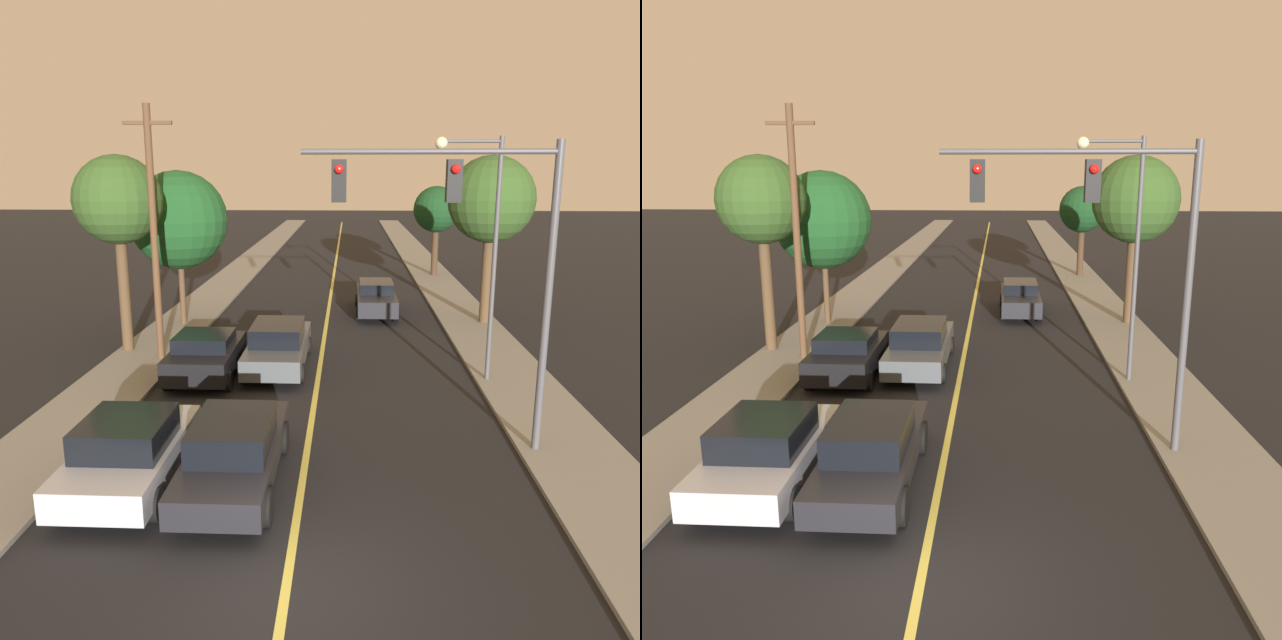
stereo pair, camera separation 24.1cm
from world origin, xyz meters
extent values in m
plane|color=black|center=(0.00, 0.00, 0.00)|extent=(200.00, 200.00, 0.00)
cube|color=black|center=(0.00, 36.00, 0.01)|extent=(9.88, 80.00, 0.01)
cube|color=#D1C14C|center=(0.00, 36.00, 0.01)|extent=(0.16, 76.00, 0.00)
cube|color=gray|center=(-6.19, 36.00, 0.06)|extent=(2.50, 80.00, 0.12)
cube|color=gray|center=(6.19, 36.00, 0.06)|extent=(2.50, 80.00, 0.12)
cube|color=black|center=(-1.38, 3.31, 0.66)|extent=(1.76, 4.93, 0.56)
cube|color=black|center=(-1.38, 3.11, 1.24)|extent=(1.55, 2.22, 0.61)
cylinder|color=black|center=(-2.22, 4.84, 0.38)|extent=(0.22, 0.76, 0.76)
cylinder|color=black|center=(-0.55, 4.84, 0.38)|extent=(0.22, 0.76, 0.76)
cylinder|color=black|center=(-2.22, 1.78, 0.38)|extent=(0.22, 0.76, 0.76)
cylinder|color=black|center=(-0.55, 1.78, 0.38)|extent=(0.22, 0.76, 0.76)
cube|color=#474C51|center=(-1.38, 11.47, 0.63)|extent=(1.85, 5.20, 0.65)
cube|color=black|center=(-1.38, 11.26, 1.26)|extent=(1.63, 2.34, 0.60)
cylinder|color=black|center=(-2.26, 13.08, 0.31)|extent=(0.22, 0.62, 0.62)
cylinder|color=black|center=(-0.51, 13.08, 0.31)|extent=(0.22, 0.62, 0.62)
cylinder|color=black|center=(-2.26, 9.86, 0.31)|extent=(0.22, 0.62, 0.62)
cylinder|color=black|center=(-0.51, 9.86, 0.31)|extent=(0.22, 0.62, 0.62)
cube|color=#A5A8B2|center=(-3.56, 3.19, 0.64)|extent=(1.93, 4.36, 0.61)
cube|color=black|center=(-3.56, 3.02, 1.25)|extent=(1.69, 1.96, 0.60)
cylinder|color=black|center=(-4.47, 4.54, 0.34)|extent=(0.22, 0.67, 0.67)
cylinder|color=black|center=(-2.64, 4.54, 0.34)|extent=(0.22, 0.67, 0.67)
cylinder|color=black|center=(-4.47, 1.84, 0.34)|extent=(0.22, 0.67, 0.67)
cylinder|color=black|center=(-2.64, 1.84, 0.34)|extent=(0.22, 0.67, 0.67)
cube|color=black|center=(-3.56, 10.22, 0.68)|extent=(1.93, 3.98, 0.74)
cube|color=black|center=(-3.56, 10.06, 1.27)|extent=(1.70, 1.79, 0.44)
cylinder|color=black|center=(-4.48, 11.46, 0.31)|extent=(0.22, 0.62, 0.62)
cylinder|color=black|center=(-2.64, 11.46, 0.31)|extent=(0.22, 0.62, 0.62)
cylinder|color=black|center=(-4.48, 8.99, 0.31)|extent=(0.22, 0.62, 0.62)
cylinder|color=black|center=(-2.64, 8.99, 0.31)|extent=(0.22, 0.62, 0.62)
cube|color=black|center=(2.22, 19.84, 0.65)|extent=(1.74, 4.97, 0.70)
cube|color=black|center=(2.22, 20.04, 1.24)|extent=(1.53, 2.24, 0.47)
cylinder|color=black|center=(3.05, 18.30, 0.30)|extent=(0.22, 0.61, 0.61)
cylinder|color=black|center=(1.40, 18.30, 0.30)|extent=(0.22, 0.61, 0.61)
cylinder|color=black|center=(3.05, 21.38, 0.30)|extent=(0.22, 0.61, 0.61)
cylinder|color=black|center=(1.40, 21.38, 0.30)|extent=(0.22, 0.61, 0.61)
cylinder|color=#47474C|center=(5.34, 5.12, 3.60)|extent=(0.18, 0.18, 6.97)
cylinder|color=#47474C|center=(2.62, 5.12, 6.84)|extent=(5.45, 0.12, 0.12)
cube|color=black|center=(3.16, 5.12, 6.23)|extent=(0.32, 0.28, 0.90)
sphere|color=red|center=(3.16, 4.94, 6.48)|extent=(0.20, 0.20, 0.20)
cube|color=black|center=(0.71, 5.12, 6.23)|extent=(0.32, 0.28, 0.90)
sphere|color=red|center=(0.71, 4.94, 6.48)|extent=(0.20, 0.20, 0.20)
cylinder|color=#47474C|center=(5.29, 10.16, 3.77)|extent=(0.14, 0.14, 7.31)
cylinder|color=#47474C|center=(4.43, 10.16, 7.28)|extent=(1.72, 0.09, 0.09)
sphere|color=beige|center=(3.57, 10.16, 7.23)|extent=(0.36, 0.36, 0.36)
cylinder|color=#513823|center=(-5.54, 11.91, 4.33)|extent=(0.24, 0.24, 8.43)
cube|color=#513823|center=(-5.54, 11.91, 7.95)|extent=(1.60, 0.12, 0.12)
cylinder|color=#4C3823|center=(-6.09, 17.05, 1.60)|extent=(0.25, 0.25, 2.96)
sphere|color=#19471E|center=(-6.09, 17.05, 4.49)|extent=(4.03, 4.03, 4.03)
cylinder|color=#4C3823|center=(-7.06, 12.93, 2.27)|extent=(0.40, 0.40, 4.29)
sphere|color=#2D4C1E|center=(-7.06, 12.93, 5.49)|extent=(3.07, 3.07, 3.07)
cylinder|color=#4C3823|center=(6.79, 17.85, 2.09)|extent=(0.43, 0.43, 3.95)
sphere|color=#2D4C1E|center=(6.79, 17.85, 5.32)|extent=(3.58, 3.58, 3.58)
cylinder|color=#3D2B1C|center=(6.30, 30.54, 1.66)|extent=(0.40, 0.40, 3.08)
sphere|color=#143819|center=(6.30, 30.54, 4.19)|extent=(2.83, 2.83, 2.83)
camera|label=1|loc=(0.93, -8.60, 6.41)|focal=35.00mm
camera|label=2|loc=(1.18, -8.59, 6.41)|focal=35.00mm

